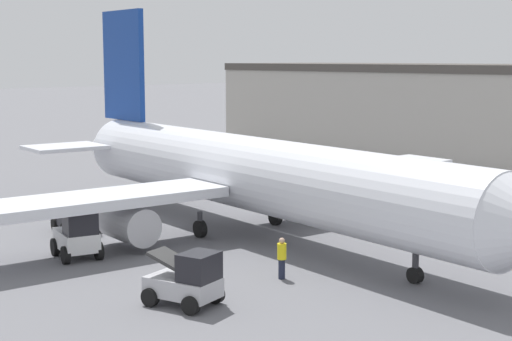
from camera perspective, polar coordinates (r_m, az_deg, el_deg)
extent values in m
plane|color=slate|center=(41.76, 0.00, -4.78)|extent=(400.00, 400.00, 0.00)
cylinder|color=silver|center=(41.14, 0.00, -0.27)|extent=(30.96, 6.43, 3.90)
cone|color=silver|center=(56.01, -10.88, 1.84)|extent=(4.59, 4.05, 3.71)
cube|color=silver|center=(48.09, 7.27, 0.07)|extent=(4.79, 13.93, 0.50)
cube|color=silver|center=(38.07, -12.05, -2.18)|extent=(4.79, 13.93, 0.50)
cylinder|color=#B7B7BC|center=(46.90, 5.44, -1.77)|extent=(3.48, 2.16, 1.89)
cylinder|color=#B7B7BC|center=(39.22, -9.27, -3.81)|extent=(3.48, 2.16, 1.89)
cube|color=navy|center=(53.07, -9.63, 7.54)|extent=(5.05, 0.77, 7.20)
cube|color=silver|center=(55.48, -5.57, 2.29)|extent=(3.89, 4.96, 0.24)
cube|color=silver|center=(51.53, -13.73, 1.65)|extent=(3.89, 4.96, 0.24)
cylinder|color=#38383D|center=(33.70, 11.51, -6.92)|extent=(0.28, 0.28, 1.37)
cylinder|color=black|center=(33.78, 11.50, -7.47)|extent=(0.73, 0.41, 0.70)
cylinder|color=#38383D|center=(41.42, -4.10, -3.94)|extent=(0.28, 0.28, 1.37)
cylinder|color=black|center=(41.47, -4.09, -4.25)|extent=(0.93, 0.42, 0.90)
cylinder|color=#38383D|center=(44.32, 1.42, -3.12)|extent=(0.28, 0.28, 1.37)
cylinder|color=black|center=(44.37, 1.42, -3.41)|extent=(0.93, 0.42, 0.90)
cylinder|color=#1E2338|center=(33.76, 1.88, -7.17)|extent=(0.29, 0.29, 0.86)
cylinder|color=yellow|center=(33.56, 1.89, -5.90)|extent=(0.40, 0.40, 0.68)
sphere|color=tan|center=(33.45, 1.89, -5.12)|extent=(0.25, 0.25, 0.25)
cube|color=silver|center=(38.10, -12.93, -4.94)|extent=(2.88, 2.11, 0.87)
cube|color=black|center=(37.19, -12.67, -3.58)|extent=(1.43, 1.63, 1.25)
cylinder|color=black|center=(37.14, -13.68, -6.00)|extent=(0.88, 0.46, 0.83)
cylinder|color=black|center=(37.57, -11.36, -5.76)|extent=(0.88, 0.46, 0.83)
cylinder|color=black|center=(38.85, -14.40, -5.40)|extent=(0.88, 0.46, 0.83)
cylinder|color=black|center=(39.26, -12.17, -5.18)|extent=(0.88, 0.46, 0.83)
cube|color=#B2B2B7|center=(30.36, -5.33, -8.39)|extent=(3.08, 2.32, 0.73)
cube|color=black|center=(29.68, -4.16, -6.98)|extent=(1.57, 1.73, 1.05)
cube|color=#333333|center=(30.38, -6.10, -6.50)|extent=(1.96, 1.57, 0.67)
cylinder|color=black|center=(29.30, -4.76, -9.75)|extent=(0.77, 0.47, 0.72)
cylinder|color=black|center=(30.55, -2.96, -8.98)|extent=(0.77, 0.47, 0.72)
cylinder|color=black|center=(30.42, -7.70, -9.12)|extent=(0.77, 0.47, 0.72)
cylinder|color=black|center=(31.63, -5.85, -8.41)|extent=(0.77, 0.47, 0.72)
cube|color=#2D2D33|center=(43.89, -12.96, -3.46)|extent=(2.80, 2.28, 0.63)
cube|color=black|center=(43.09, -12.70, -2.63)|extent=(1.39, 1.83, 0.90)
cylinder|color=black|center=(42.87, -13.75, -4.20)|extent=(0.74, 0.41, 0.69)
cylinder|color=black|center=(43.42, -11.43, -3.97)|extent=(0.74, 0.41, 0.69)
cylinder|color=black|center=(44.51, -14.42, -3.77)|extent=(0.74, 0.41, 0.69)
cylinder|color=black|center=(45.04, -12.18, -3.55)|extent=(0.74, 0.41, 0.69)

